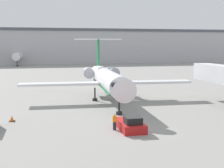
{
  "coord_description": "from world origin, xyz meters",
  "views": [
    {
      "loc": [
        -9.28,
        -30.53,
        8.91
      ],
      "look_at": [
        0.0,
        10.71,
        3.54
      ],
      "focal_mm": 50.0,
      "sensor_mm": 36.0,
      "label": 1
    }
  ],
  "objects_px": {
    "traffic_cone_left": "(12,119)",
    "airplane_parked_far_left": "(20,55)",
    "worker_near_tug": "(115,121)",
    "airplane_main": "(107,79)",
    "jet_bridge": "(222,74)",
    "pushback_tug": "(130,125)"
  },
  "relations": [
    {
      "from": "traffic_cone_left",
      "to": "airplane_parked_far_left",
      "type": "bearing_deg",
      "value": 93.15
    },
    {
      "from": "worker_near_tug",
      "to": "traffic_cone_left",
      "type": "relative_size",
      "value": 2.43
    },
    {
      "from": "airplane_main",
      "to": "jet_bridge",
      "type": "height_order",
      "value": "airplane_main"
    },
    {
      "from": "airplane_main",
      "to": "traffic_cone_left",
      "type": "relative_size",
      "value": 38.02
    },
    {
      "from": "pushback_tug",
      "to": "jet_bridge",
      "type": "xyz_separation_m",
      "value": [
        17.37,
        11.09,
        3.87
      ]
    },
    {
      "from": "worker_near_tug",
      "to": "traffic_cone_left",
      "type": "distance_m",
      "value": 12.51
    },
    {
      "from": "airplane_main",
      "to": "traffic_cone_left",
      "type": "bearing_deg",
      "value": -142.24
    },
    {
      "from": "worker_near_tug",
      "to": "airplane_main",
      "type": "bearing_deg",
      "value": 80.84
    },
    {
      "from": "pushback_tug",
      "to": "worker_near_tug",
      "type": "height_order",
      "value": "worker_near_tug"
    },
    {
      "from": "airplane_parked_far_left",
      "to": "jet_bridge",
      "type": "xyz_separation_m",
      "value": [
        35.9,
        -105.39,
        0.44
      ]
    },
    {
      "from": "traffic_cone_left",
      "to": "jet_bridge",
      "type": "height_order",
      "value": "jet_bridge"
    },
    {
      "from": "traffic_cone_left",
      "to": "airplane_main",
      "type": "bearing_deg",
      "value": 37.76
    },
    {
      "from": "traffic_cone_left",
      "to": "airplane_parked_far_left",
      "type": "xyz_separation_m",
      "value": [
        -6.05,
        109.88,
        3.69
      ]
    },
    {
      "from": "airplane_main",
      "to": "airplane_parked_far_left",
      "type": "relative_size",
      "value": 0.75
    },
    {
      "from": "airplane_parked_far_left",
      "to": "jet_bridge",
      "type": "bearing_deg",
      "value": -71.19
    },
    {
      "from": "airplane_main",
      "to": "pushback_tug",
      "type": "distance_m",
      "value": 17.4
    },
    {
      "from": "airplane_main",
      "to": "pushback_tug",
      "type": "relative_size",
      "value": 5.95
    },
    {
      "from": "airplane_main",
      "to": "pushback_tug",
      "type": "height_order",
      "value": "airplane_main"
    },
    {
      "from": "airplane_main",
      "to": "worker_near_tug",
      "type": "relative_size",
      "value": 15.64
    },
    {
      "from": "pushback_tug",
      "to": "jet_bridge",
      "type": "height_order",
      "value": "jet_bridge"
    },
    {
      "from": "airplane_main",
      "to": "airplane_parked_far_left",
      "type": "distance_m",
      "value": 101.3
    },
    {
      "from": "pushback_tug",
      "to": "traffic_cone_left",
      "type": "height_order",
      "value": "pushback_tug"
    }
  ]
}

